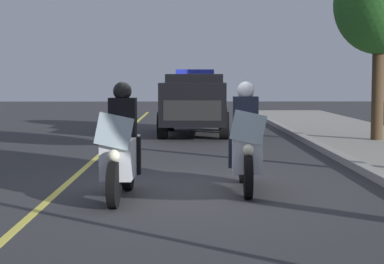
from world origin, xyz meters
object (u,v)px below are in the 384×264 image
object	(u,v)px
police_motorcycle_lead_left	(121,151)
police_motorcycle_lead_right	(246,146)
police_suv	(195,101)
tree_far_back	(380,5)

from	to	relation	value
police_motorcycle_lead_left	police_motorcycle_lead_right	size ratio (longest dim) A/B	1.00
police_suv	tree_far_back	xyz separation A→B (m)	(2.81, 4.94, 2.67)
police_motorcycle_lead_right	police_suv	world-z (taller)	police_suv
police_motorcycle_lead_right	tree_far_back	distance (m)	9.15
tree_far_back	police_suv	bearing A→B (deg)	-119.63
police_motorcycle_lead_right	tree_far_back	size ratio (longest dim) A/B	0.43
police_suv	police_motorcycle_lead_right	bearing A→B (deg)	3.71
police_suv	tree_far_back	bearing A→B (deg)	60.37
tree_far_back	police_motorcycle_lead_left	bearing A→B (deg)	-36.99
police_motorcycle_lead_left	tree_far_back	xyz separation A→B (m)	(-8.19, 6.17, 3.04)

